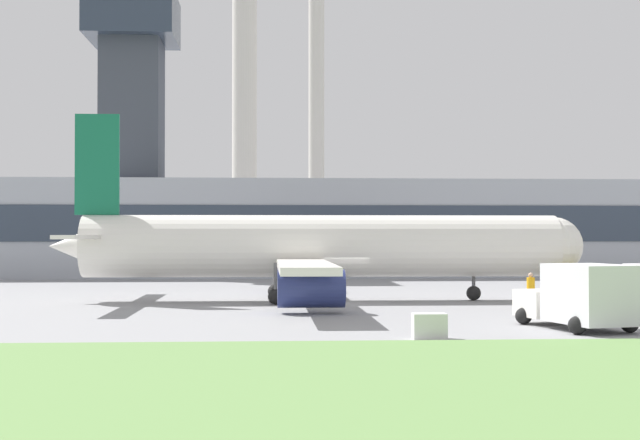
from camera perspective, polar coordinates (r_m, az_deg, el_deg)
ground_plane at (r=49.20m, az=1.69°, el=-5.31°), size 400.00×400.00×0.00m
terminal_building at (r=81.97m, az=-1.56°, el=0.17°), size 68.81×13.11×25.71m
smokestack_left at (r=117.83m, az=-4.86°, el=8.45°), size 3.69×3.69×45.69m
smokestack_right at (r=116.04m, az=-0.23°, el=7.70°), size 2.34×2.34×42.22m
airplane at (r=50.18m, az=-0.39°, el=-1.80°), size 30.14×28.67×10.46m
pushback_tug at (r=51.55m, az=17.60°, el=-4.07°), size 3.29×2.68×2.00m
baggage_truck at (r=36.68m, az=16.34°, el=-4.77°), size 3.82×6.11×2.59m
ground_crew_person at (r=46.27m, az=13.34°, el=-4.40°), size 0.53×0.53×1.83m
utility_cabinet at (r=32.36m, az=7.01°, el=-6.76°), size 1.20×0.69×0.92m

